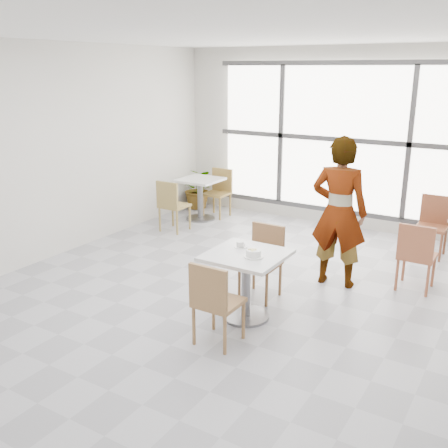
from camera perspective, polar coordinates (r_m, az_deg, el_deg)
The scene contains 17 objects.
floor at distance 6.24m, azimuth 1.46°, elevation -8.13°, with size 7.00×7.00×0.00m, color #9E9EA5.
ceiling at distance 5.66m, azimuth 1.70°, elevation 20.57°, with size 7.00×7.00×0.00m, color white.
wall_back at distance 8.93m, azimuth 13.06°, elevation 9.18°, with size 6.00×6.00×0.00m, color silver.
wall_left at distance 7.69m, azimuth -18.34°, elevation 7.56°, with size 7.00×7.00×0.00m, color silver.
window at distance 8.86m, azimuth 12.92°, elevation 9.14°, with size 4.60×0.07×2.52m.
main_table at distance 5.56m, azimuth 2.47°, elevation -5.49°, with size 0.80×0.80×0.75m.
chair_near at distance 5.02m, azimuth -1.09°, elevation -8.31°, with size 0.42×0.42×0.87m.
chair_far at distance 6.13m, azimuth 4.43°, elevation -3.57°, with size 0.42×0.42×0.87m.
oatmeal_bowl at distance 5.36m, azimuth 3.30°, elevation -3.25°, with size 0.21×0.21×0.09m.
coffee_cup at distance 5.65m, azimuth 1.82°, elevation -2.32°, with size 0.16×0.13×0.07m.
person at distance 6.46m, azimuth 12.65°, elevation 1.27°, with size 0.69×0.45×1.88m, color black.
bg_table_left at distance 9.24m, azimuth -2.66°, elevation 3.45°, with size 0.70×0.70×0.75m.
bg_chair_left_near at distance 8.55m, azimuth -5.87°, elevation 2.37°, with size 0.42×0.42×0.87m.
bg_chair_left_far at distance 9.47m, azimuth -0.54°, elevation 3.89°, with size 0.42×0.42×0.87m.
bg_chair_right_near at distance 6.64m, azimuth 20.58°, elevation -2.99°, with size 0.42×0.42×0.87m.
bg_chair_right_far at distance 8.06m, azimuth 22.21°, elevation 0.26°, with size 0.42×0.42×0.87m.
plant_left at distance 10.01m, azimuth -2.81°, elevation 4.00°, with size 0.72×0.62×0.80m, color #547B41.
Camera 1 is at (2.82, -4.89, 2.65)m, focal length 41.16 mm.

